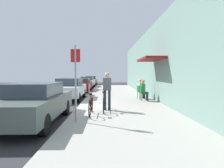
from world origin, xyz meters
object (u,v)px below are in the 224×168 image
at_px(parked_car_0, 35,102).
at_px(bicycle_1, 91,106).
at_px(seated_patron_0, 144,89).
at_px(cafe_chair_1, 140,91).
at_px(parked_car_2, 82,84).
at_px(parked_car_4, 91,80).
at_px(pedestrian_standing, 107,88).
at_px(parked_car_1, 70,89).
at_px(parked_car_3, 87,82).
at_px(cafe_chair_0, 143,93).
at_px(seated_patron_1, 141,88).
at_px(street_sign, 76,77).
at_px(bicycle_0, 104,103).
at_px(parking_meter, 89,89).

relative_size(parked_car_0, bicycle_1, 2.57).
bearing_deg(seated_patron_0, cafe_chair_1, 93.48).
xyz_separation_m(parked_car_2, seated_patron_0, (4.82, -7.85, 0.12)).
height_order(parked_car_0, parked_car_4, parked_car_4).
relative_size(parked_car_2, pedestrian_standing, 2.59).
distance_m(parked_car_4, seated_patron_0, 19.38).
bearing_deg(parked_car_1, parked_car_3, 90.00).
bearing_deg(parked_car_0, cafe_chair_0, 43.77).
distance_m(parked_car_0, seated_patron_0, 6.64).
height_order(parked_car_3, bicycle_1, parked_car_3).
relative_size(parked_car_1, seated_patron_0, 3.41).
distance_m(seated_patron_1, pedestrian_standing, 4.47).
height_order(street_sign, bicycle_0, street_sign).
distance_m(parked_car_4, cafe_chair_0, 19.36).
bearing_deg(pedestrian_standing, parked_car_2, 103.50).
height_order(parking_meter, street_sign, street_sign).
relative_size(parked_car_0, seated_patron_0, 3.41).
distance_m(seated_patron_0, seated_patron_1, 0.97).
distance_m(street_sign, bicycle_1, 1.62).
height_order(bicycle_0, seated_patron_0, seated_patron_0).
bearing_deg(pedestrian_standing, cafe_chair_0, 52.83).
bearing_deg(pedestrian_standing, bicycle_1, -126.23).
height_order(parking_meter, bicycle_1, parking_meter).
relative_size(parked_car_2, cafe_chair_0, 5.06).
bearing_deg(parked_car_1, cafe_chair_1, -7.99).
distance_m(parked_car_1, parked_car_2, 6.22).
xyz_separation_m(parking_meter, pedestrian_standing, (1.03, -2.40, 0.23)).
relative_size(parked_car_1, bicycle_1, 2.57).
relative_size(street_sign, seated_patron_1, 2.02).
xyz_separation_m(parking_meter, bicycle_1, (0.37, -3.29, -0.41)).
relative_size(bicycle_1, cafe_chair_1, 1.97).
distance_m(parked_car_2, seated_patron_1, 8.40).
xyz_separation_m(cafe_chair_1, pedestrian_standing, (-2.19, -3.84, 0.50)).
distance_m(parked_car_0, parked_car_3, 17.67).
distance_m(parked_car_4, bicycle_0, 21.95).
relative_size(parked_car_2, bicycle_1, 2.57).
bearing_deg(cafe_chair_1, cafe_chair_0, -90.11).
relative_size(parked_car_2, street_sign, 1.69).
distance_m(bicycle_1, cafe_chair_0, 4.73).
bearing_deg(seated_patron_1, bicycle_1, -121.42).
bearing_deg(cafe_chair_1, seated_patron_1, 12.24).
distance_m(street_sign, seated_patron_0, 5.91).
height_order(parking_meter, seated_patron_1, parking_meter).
bearing_deg(bicycle_0, street_sign, -117.58).
bearing_deg(seated_patron_0, parked_car_1, 161.35).
relative_size(cafe_chair_0, pedestrian_standing, 0.51).
xyz_separation_m(parked_car_0, pedestrian_standing, (2.58, 1.68, 0.38)).
bearing_deg(seated_patron_1, street_sign, -119.86).
relative_size(parked_car_1, parked_car_3, 1.00).
height_order(parked_car_0, bicycle_0, parked_car_0).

